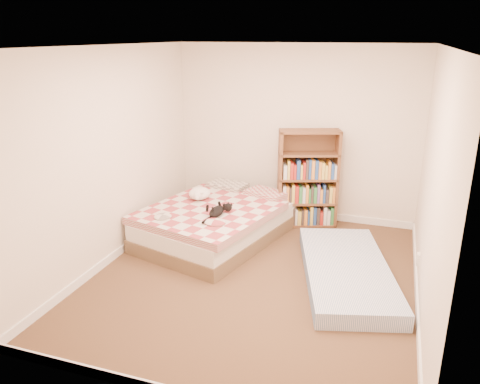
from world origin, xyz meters
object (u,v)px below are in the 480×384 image
(bed, at_px, (217,221))
(bookshelf, at_px, (308,190))
(black_cat, at_px, (218,211))
(white_dog, at_px, (200,194))
(floor_mattress, at_px, (346,271))

(bed, bearing_deg, bookshelf, 54.62)
(black_cat, distance_m, white_dog, 0.65)
(floor_mattress, bearing_deg, bed, 146.57)
(floor_mattress, distance_m, black_cat, 1.71)
(bed, distance_m, white_dog, 0.45)
(bookshelf, relative_size, black_cat, 2.42)
(bookshelf, height_order, floor_mattress, bookshelf)
(floor_mattress, relative_size, black_cat, 3.50)
(bed, relative_size, white_dog, 5.39)
(white_dog, bearing_deg, bookshelf, 59.42)
(bed, xyz_separation_m, bookshelf, (1.04, 0.86, 0.28))
(bed, distance_m, bookshelf, 1.38)
(bed, height_order, white_dog, white_dog)
(bed, height_order, black_cat, black_cat)
(bed, distance_m, black_cat, 0.46)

